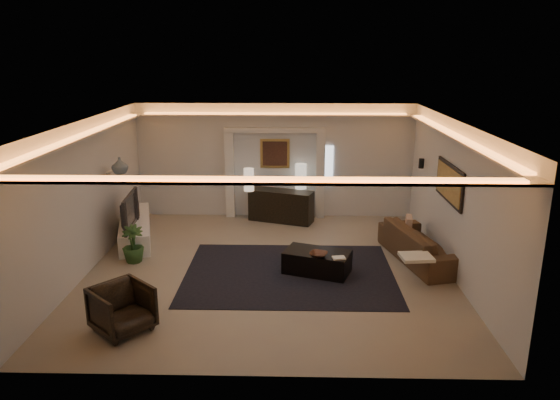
{
  "coord_description": "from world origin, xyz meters",
  "views": [
    {
      "loc": [
        0.45,
        -9.42,
        4.13
      ],
      "look_at": [
        0.2,
        0.6,
        1.25
      ],
      "focal_mm": 33.24,
      "sensor_mm": 36.0,
      "label": 1
    }
  ],
  "objects_px": {
    "sofa": "(422,244)",
    "armchair": "(122,309)",
    "coffee_table": "(317,263)",
    "console": "(281,206)"
  },
  "relations": [
    {
      "from": "sofa",
      "to": "armchair",
      "type": "height_order",
      "value": "armchair"
    },
    {
      "from": "sofa",
      "to": "armchair",
      "type": "relative_size",
      "value": 2.9
    },
    {
      "from": "console",
      "to": "armchair",
      "type": "bearing_deg",
      "value": -94.3
    },
    {
      "from": "console",
      "to": "sofa",
      "type": "bearing_deg",
      "value": -21.58
    },
    {
      "from": "coffee_table",
      "to": "sofa",
      "type": "bearing_deg",
      "value": 36.8
    },
    {
      "from": "sofa",
      "to": "coffee_table",
      "type": "xyz_separation_m",
      "value": [
        -2.16,
        -0.68,
        -0.14
      ]
    },
    {
      "from": "console",
      "to": "coffee_table",
      "type": "bearing_deg",
      "value": -57.65
    },
    {
      "from": "sofa",
      "to": "coffee_table",
      "type": "distance_m",
      "value": 2.27
    },
    {
      "from": "sofa",
      "to": "armchair",
      "type": "bearing_deg",
      "value": 105.37
    },
    {
      "from": "coffee_table",
      "to": "armchair",
      "type": "xyz_separation_m",
      "value": [
        -3.06,
        -2.25,
        0.16
      ]
    }
  ]
}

